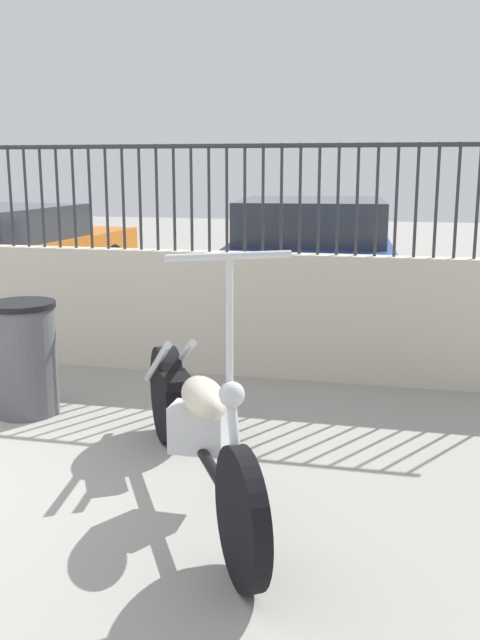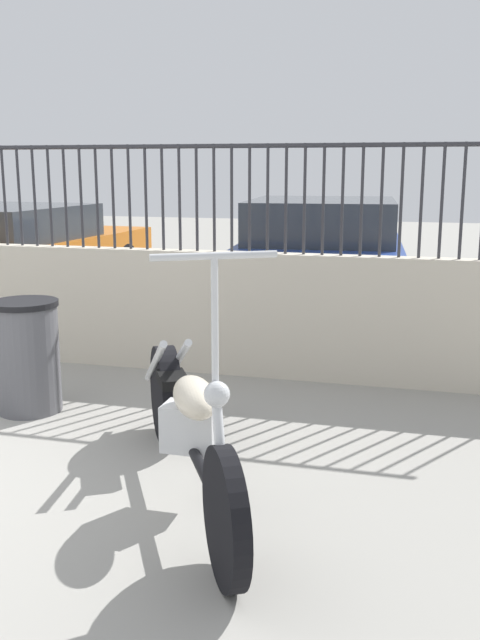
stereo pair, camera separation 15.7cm
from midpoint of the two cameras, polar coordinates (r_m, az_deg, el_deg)
low_wall at (r=6.49m, az=-15.77°, el=1.17°), size 8.40×0.18×1.02m
fence_railing at (r=6.38m, az=-16.32°, el=10.48°), size 8.40×0.04×0.86m
motorcycle_black at (r=3.83m, az=-5.07°, el=-8.01°), size 1.25×2.11×1.37m
trash_bin at (r=5.18m, az=-17.70°, el=-2.92°), size 0.47×0.47×0.79m
car_blue at (r=8.20m, az=5.21°, el=5.03°), size 2.06×4.05×1.34m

